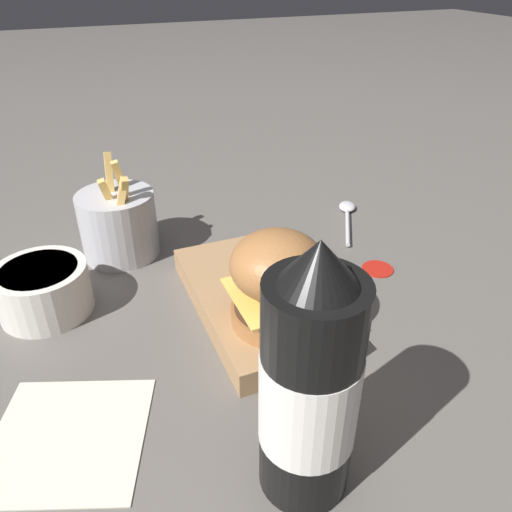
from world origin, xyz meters
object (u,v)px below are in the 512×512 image
(ketchup_bottle, at_px, (309,387))
(spoon, at_px, (347,212))
(fries_basket, at_px, (119,224))
(side_bowl, at_px, (43,289))
(serving_board, at_px, (256,299))
(burger, at_px, (277,279))

(ketchup_bottle, bearing_deg, spoon, 144.70)
(fries_basket, distance_m, side_bowl, 0.16)
(side_bowl, bearing_deg, serving_board, 68.42)
(serving_board, height_order, ketchup_bottle, ketchup_bottle)
(burger, bearing_deg, side_bowl, -123.50)
(serving_board, distance_m, side_bowl, 0.27)
(spoon, bearing_deg, serving_board, 157.55)
(side_bowl, bearing_deg, ketchup_bottle, 30.25)
(ketchup_bottle, xyz_separation_m, side_bowl, (-0.34, -0.20, -0.08))
(burger, height_order, fries_basket, fries_basket)
(side_bowl, relative_size, spoon, 0.79)
(burger, bearing_deg, ketchup_bottle, -16.53)
(fries_basket, height_order, side_bowl, fries_basket)
(serving_board, relative_size, side_bowl, 2.33)
(burger, bearing_deg, fries_basket, -153.60)
(ketchup_bottle, bearing_deg, serving_board, 167.56)
(serving_board, xyz_separation_m, fries_basket, (-0.21, -0.14, 0.04))
(serving_board, distance_m, burger, 0.10)
(serving_board, relative_size, ketchup_bottle, 1.12)
(spoon, bearing_deg, side_bowl, 130.70)
(burger, xyz_separation_m, fries_basket, (-0.27, -0.14, -0.04))
(burger, relative_size, ketchup_bottle, 0.47)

